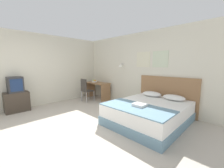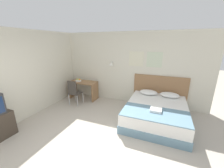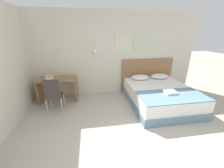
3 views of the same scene
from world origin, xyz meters
name	(u,v)px [view 1 (image 1 of 3)]	position (x,y,z in m)	size (l,w,h in m)	color
ground_plane	(61,130)	(0.00, 0.00, 0.00)	(24.00, 24.00, 0.00)	#B2A899
wall_back	(135,70)	(0.01, 2.95, 1.33)	(5.77, 0.31, 2.65)	beige
wall_left	(26,70)	(-2.52, -0.04, 1.32)	(0.06, 5.92, 2.65)	beige
bed	(149,113)	(1.25, 1.84, 0.26)	(1.71, 2.05, 0.53)	#66899E
headboard	(166,95)	(1.25, 2.89, 0.58)	(1.83, 0.06, 1.15)	#8E6642
pillow_left	(152,94)	(0.90, 2.60, 0.60)	(0.61, 0.41, 0.15)	white
pillow_right	(174,97)	(1.59, 2.60, 0.60)	(0.61, 0.41, 0.15)	white
throw_blanket	(136,108)	(1.25, 1.24, 0.54)	(1.66, 0.82, 0.02)	#66899E
folded_towel_near_foot	(140,105)	(1.26, 1.38, 0.59)	(0.29, 0.28, 0.06)	white
desk	(98,88)	(-1.71, 2.53, 0.51)	(1.11, 0.56, 0.73)	#8E6642
desk_chair	(86,89)	(-1.70, 1.87, 0.54)	(0.41, 0.41, 0.94)	#3D3833
fruit_bowl	(94,81)	(-1.92, 2.51, 0.77)	(0.24, 0.24, 0.12)	silver
tv_stand	(17,102)	(-2.26, -0.43, 0.32)	(0.42, 0.68, 0.64)	#3D3328
television	(15,85)	(-2.25, -0.43, 0.89)	(0.41, 0.41, 0.50)	#2D2D30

